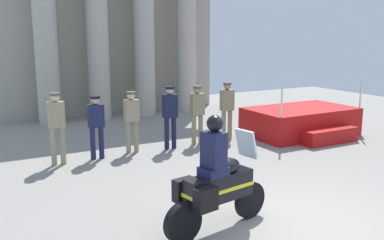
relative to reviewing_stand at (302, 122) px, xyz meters
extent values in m
plane|color=gray|center=(-4.52, -4.81, -0.41)|extent=(28.00, 28.00, 0.00)
cube|color=#A49F91|center=(-3.80, 6.63, 3.53)|extent=(8.71, 0.30, 7.88)
cylinder|color=#B2AD9E|center=(-6.52, 5.63, 2.81)|extent=(0.79, 0.79, 6.45)
cylinder|color=#B2AD9E|center=(-4.71, 5.63, 2.81)|extent=(0.79, 0.79, 6.45)
cylinder|color=#B2AD9E|center=(-2.89, 5.63, 2.81)|extent=(0.79, 0.79, 6.45)
cylinder|color=#B2AD9E|center=(-1.08, 5.63, 2.81)|extent=(0.79, 0.79, 6.45)
cube|color=#B71414|center=(0.00, 0.08, 0.01)|extent=(3.30, 2.00, 0.85)
cube|color=#B71414|center=(0.00, -1.17, -0.20)|extent=(1.82, 0.50, 0.42)
cylinder|color=silver|center=(-1.57, -0.84, 0.89)|extent=(0.05, 0.05, 0.90)
cylinder|color=silver|center=(1.57, -0.84, 0.89)|extent=(0.05, 0.05, 0.90)
cylinder|color=gray|center=(-7.45, 0.48, 0.05)|extent=(0.13, 0.13, 0.92)
cylinder|color=gray|center=(-7.23, 0.48, 0.05)|extent=(0.13, 0.13, 0.92)
cube|color=gray|center=(-7.34, 0.48, 0.82)|extent=(0.39, 0.23, 0.62)
sphere|color=beige|center=(-7.34, 0.48, 1.24)|extent=(0.21, 0.21, 0.21)
cylinder|color=brown|center=(-7.34, 0.48, 1.31)|extent=(0.24, 0.24, 0.06)
cylinder|color=#191E42|center=(-6.48, 0.51, 0.00)|extent=(0.13, 0.13, 0.83)
cylinder|color=#191E42|center=(-6.26, 0.51, 0.00)|extent=(0.13, 0.13, 0.83)
cube|color=#191E42|center=(-6.37, 0.51, 0.70)|extent=(0.39, 0.23, 0.57)
sphere|color=tan|center=(-6.37, 0.51, 1.09)|extent=(0.21, 0.21, 0.21)
cylinder|color=black|center=(-6.37, 0.51, 1.17)|extent=(0.24, 0.24, 0.06)
cylinder|color=gray|center=(-5.49, 0.66, 0.02)|extent=(0.13, 0.13, 0.86)
cylinder|color=gray|center=(-5.27, 0.66, 0.02)|extent=(0.13, 0.13, 0.86)
cube|color=gray|center=(-5.38, 0.66, 0.73)|extent=(0.39, 0.23, 0.56)
sphere|color=beige|center=(-5.38, 0.66, 1.12)|extent=(0.21, 0.21, 0.21)
cylinder|color=brown|center=(-5.38, 0.66, 1.20)|extent=(0.24, 0.24, 0.06)
cylinder|color=#141938|center=(-4.44, 0.50, 0.03)|extent=(0.13, 0.13, 0.87)
cylinder|color=#141938|center=(-4.22, 0.50, 0.03)|extent=(0.13, 0.13, 0.87)
cube|color=#141938|center=(-4.33, 0.50, 0.78)|extent=(0.39, 0.23, 0.64)
sphere|color=tan|center=(-4.33, 0.50, 1.20)|extent=(0.21, 0.21, 0.21)
cylinder|color=black|center=(-4.33, 0.50, 1.28)|extent=(0.24, 0.24, 0.06)
cylinder|color=#847A5B|center=(-3.52, 0.61, 0.02)|extent=(0.13, 0.13, 0.85)
cylinder|color=#847A5B|center=(-3.30, 0.61, 0.02)|extent=(0.13, 0.13, 0.85)
cube|color=#847A5B|center=(-3.41, 0.61, 0.75)|extent=(0.39, 0.23, 0.61)
sphere|color=tan|center=(-3.41, 0.61, 1.16)|extent=(0.21, 0.21, 0.21)
cylinder|color=#4F4937|center=(-3.41, 0.61, 1.24)|extent=(0.24, 0.24, 0.06)
cylinder|color=#847A5B|center=(-2.51, 0.62, 0.03)|extent=(0.13, 0.13, 0.89)
cylinder|color=#847A5B|center=(-2.29, 0.62, 0.03)|extent=(0.13, 0.13, 0.89)
cube|color=#847A5B|center=(-2.40, 0.62, 0.79)|extent=(0.39, 0.23, 0.62)
sphere|color=tan|center=(-2.40, 0.62, 1.20)|extent=(0.21, 0.21, 0.21)
cylinder|color=#4F4937|center=(-2.40, 0.62, 1.28)|extent=(0.24, 0.24, 0.06)
cylinder|color=black|center=(-5.13, -4.24, -0.09)|extent=(0.65, 0.21, 0.64)
cylinder|color=black|center=(-6.56, -4.49, -0.09)|extent=(0.65, 0.25, 0.64)
cube|color=black|center=(-5.84, -4.37, 0.31)|extent=(1.28, 0.53, 0.44)
ellipsoid|color=black|center=(-5.69, -4.34, 0.63)|extent=(0.57, 0.41, 0.26)
cube|color=yellow|center=(-5.84, -4.37, 0.29)|extent=(1.30, 0.54, 0.06)
cube|color=silver|center=(-5.25, -4.26, 0.93)|extent=(0.22, 0.42, 0.47)
cube|color=black|center=(-6.38, -4.20, 0.31)|extent=(0.39, 0.24, 0.36)
cube|color=black|center=(-6.29, -4.71, 0.31)|extent=(0.39, 0.24, 0.36)
cube|color=#191E42|center=(-5.96, -4.39, 0.60)|extent=(0.45, 0.40, 0.14)
cube|color=#191E42|center=(-5.96, -4.39, 0.95)|extent=(0.32, 0.40, 0.56)
sphere|color=black|center=(-5.94, -4.38, 1.36)|extent=(0.26, 0.26, 0.26)
camera|label=1|loc=(-9.36, -9.85, 2.70)|focal=40.25mm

